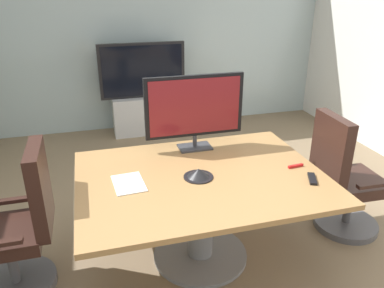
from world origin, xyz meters
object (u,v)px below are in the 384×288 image
wall_display_unit (144,104)px  conference_phone (198,174)px  tv_monitor (195,108)px  office_chair_left (21,233)px  office_chair_right (343,184)px  conference_table (201,196)px  remote_control (312,179)px

wall_display_unit → conference_phone: size_ratio=5.95×
tv_monitor → wall_display_unit: tv_monitor is taller
tv_monitor → conference_phone: (-0.12, -0.53, -0.33)m
office_chair_left → office_chair_right: 2.60m
tv_monitor → conference_phone: 0.64m
conference_table → conference_phone: 0.21m
tv_monitor → conference_phone: tv_monitor is taller
wall_display_unit → conference_phone: bearing=-90.8°
office_chair_left → remote_control: office_chair_left is taller
conference_table → office_chair_left: office_chair_left is taller
tv_monitor → remote_control: bearing=-50.0°
office_chair_left → tv_monitor: 1.61m
wall_display_unit → conference_table: bearing=-90.2°
conference_table → wall_display_unit: (0.01, 2.87, -0.12)m
wall_display_unit → remote_control: 3.26m
office_chair_right → wall_display_unit: size_ratio=0.83×
office_chair_left → wall_display_unit: 3.13m
office_chair_right → conference_phone: size_ratio=4.95×
remote_control → tv_monitor: bearing=154.8°
conference_table → remote_control: (0.76, -0.29, 0.19)m
conference_table → conference_phone: bearing=-138.4°
tv_monitor → conference_phone: size_ratio=3.82×
conference_table → office_chair_left: bearing=178.6°
wall_display_unit → conference_phone: (-0.04, -2.90, 0.33)m
conference_table → wall_display_unit: 2.88m
wall_display_unit → tv_monitor: bearing=-88.0°
office_chair_right → conference_phone: 1.37m
conference_table → conference_phone: (-0.03, -0.02, 0.21)m
office_chair_right → wall_display_unit: bearing=26.9°
tv_monitor → remote_control: size_ratio=4.94×
conference_table → tv_monitor: tv_monitor is taller
conference_table → office_chair_left: (-1.30, 0.03, -0.11)m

